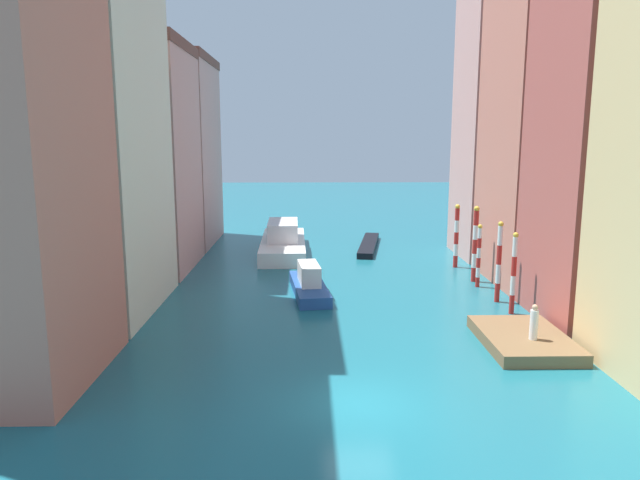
{
  "coord_description": "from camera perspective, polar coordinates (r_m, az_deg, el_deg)",
  "views": [
    {
      "loc": [
        -1.79,
        -19.41,
        9.45
      ],
      "look_at": [
        -0.91,
        24.99,
        1.5
      ],
      "focal_mm": 32.6,
      "sensor_mm": 36.0,
      "label": 1
    }
  ],
  "objects": [
    {
      "name": "person_on_dock",
      "position": [
        27.58,
        20.26,
        -7.67
      ],
      "size": [
        0.36,
        0.36,
        1.6
      ],
      "color": "white",
      "rests_on": "waterfront_dock"
    },
    {
      "name": "waterfront_dock",
      "position": [
        28.52,
        19.36,
        -9.19
      ],
      "size": [
        3.71,
        5.59,
        0.56
      ],
      "color": "brown",
      "rests_on": "ground"
    },
    {
      "name": "mooring_pole_2",
      "position": [
        37.96,
        15.32,
        -1.44
      ],
      "size": [
        0.29,
        0.29,
        4.03
      ],
      "color": "red",
      "rests_on": "ground"
    },
    {
      "name": "motorboat_0",
      "position": [
        35.33,
        -1.08,
        -4.3
      ],
      "size": [
        2.61,
        7.01,
        1.86
      ],
      "color": "#234C93",
      "rests_on": "ground"
    },
    {
      "name": "building_left_2",
      "position": [
        43.27,
        -17.24,
        7.78
      ],
      "size": [
        7.08,
        9.37,
        15.97
      ],
      "color": "tan",
      "rests_on": "ground"
    },
    {
      "name": "building_left_3",
      "position": [
        53.13,
        -14.22,
        8.44
      ],
      "size": [
        7.08,
        10.49,
        16.28
      ],
      "color": "tan",
      "rests_on": "ground"
    },
    {
      "name": "building_right_2",
      "position": [
        40.49,
        21.82,
        12.08
      ],
      "size": [
        7.08,
        8.65,
        22.6
      ],
      "color": "#C6705B",
      "rests_on": "ground"
    },
    {
      "name": "mooring_pole_1",
      "position": [
        34.76,
        17.15,
        -2.01
      ],
      "size": [
        0.31,
        0.31,
        4.71
      ],
      "color": "red",
      "rests_on": "ground"
    },
    {
      "name": "mooring_pole_4",
      "position": [
        43.22,
        13.24,
        0.46
      ],
      "size": [
        0.35,
        0.35,
        4.64
      ],
      "color": "red",
      "rests_on": "ground"
    },
    {
      "name": "mooring_pole_3",
      "position": [
        39.22,
        14.98,
        -0.31
      ],
      "size": [
        0.36,
        0.36,
        5.01
      ],
      "color": "red",
      "rests_on": "ground"
    },
    {
      "name": "building_left_1",
      "position": [
        33.59,
        -22.41,
        12.4
      ],
      "size": [
        7.08,
        10.34,
        22.38
      ],
      "color": "beige",
      "rests_on": "ground"
    },
    {
      "name": "vaporetto_white",
      "position": [
        47.72,
        -3.64,
        -0.16
      ],
      "size": [
        3.79,
        11.96,
        2.61
      ],
      "color": "white",
      "rests_on": "ground"
    },
    {
      "name": "building_right_1",
      "position": [
        33.06,
        27.36,
        11.65
      ],
      "size": [
        7.08,
        7.44,
        21.88
      ],
      "color": "#B25147",
      "rests_on": "ground"
    },
    {
      "name": "ground_plane",
      "position": [
        44.95,
        1.17,
        -1.99
      ],
      "size": [
        154.0,
        154.0,
        0.0
      ],
      "primitive_type": "plane",
      "color": "#196070"
    },
    {
      "name": "building_right_3",
      "position": [
        48.24,
        17.9,
        11.01
      ],
      "size": [
        7.08,
        7.28,
        21.13
      ],
      "color": "tan",
      "rests_on": "ground"
    },
    {
      "name": "gondola_black",
      "position": [
        50.07,
        4.81,
        -0.48
      ],
      "size": [
        2.88,
        10.02,
        0.49
      ],
      "color": "black",
      "rests_on": "ground"
    },
    {
      "name": "mooring_pole_0",
      "position": [
        32.68,
        18.47,
        -3.06
      ],
      "size": [
        0.29,
        0.29,
        4.46
      ],
      "color": "red",
      "rests_on": "ground"
    }
  ]
}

